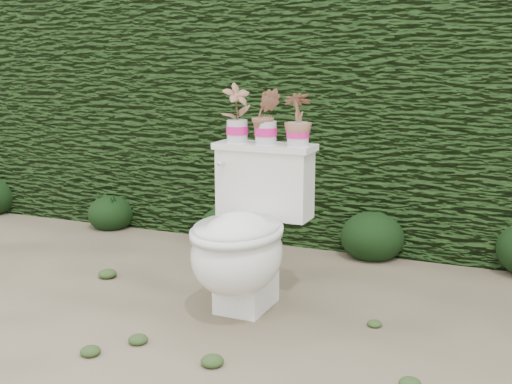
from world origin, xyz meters
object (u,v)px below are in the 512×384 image
at_px(toilet, 245,238).
at_px(potted_plant_right, 298,121).
at_px(potted_plant_center, 266,118).
at_px(potted_plant_left, 237,114).

relative_size(toilet, potted_plant_right, 3.27).
height_order(toilet, potted_plant_center, potted_plant_center).
relative_size(toilet, potted_plant_left, 2.79).
distance_m(toilet, potted_plant_center, 0.60).
bearing_deg(potted_plant_center, potted_plant_right, -21.87).
distance_m(potted_plant_left, potted_plant_center, 0.16).
distance_m(toilet, potted_plant_right, 0.62).
bearing_deg(potted_plant_center, toilet, -113.23).
xyz_separation_m(toilet, potted_plant_left, (-0.14, 0.24, 0.56)).
xyz_separation_m(toilet, potted_plant_right, (0.18, 0.23, 0.54)).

